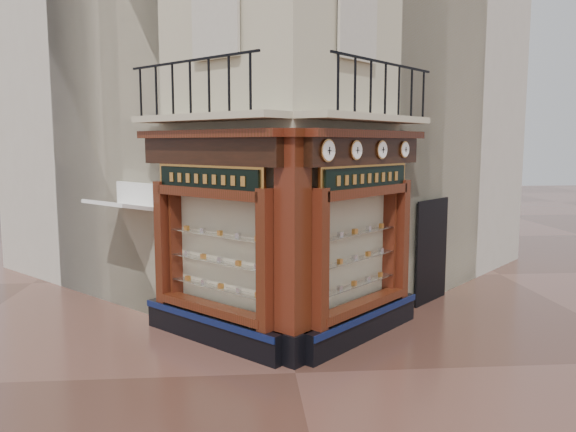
{
  "coord_description": "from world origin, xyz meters",
  "views": [
    {
      "loc": [
        -0.82,
        -8.75,
        3.72
      ],
      "look_at": [
        0.04,
        2.0,
        2.34
      ],
      "focal_mm": 35.0,
      "sensor_mm": 36.0,
      "label": 1
    }
  ],
  "objects": [
    {
      "name": "signboard_right",
      "position": [
        1.46,
        1.51,
        3.1
      ],
      "size": [
        2.06,
        2.06,
        0.55
      ],
      "rotation": [
        0.0,
        0.0,
        0.79
      ],
      "color": "gold",
      "rests_on": "ground"
    },
    {
      "name": "balcony",
      "position": [
        0.0,
        1.49,
        4.22
      ],
      "size": [
        5.94,
        2.97,
        1.03
      ],
      "color": "#BEB394",
      "rests_on": "ground"
    },
    {
      "name": "neighbour_right",
      "position": [
        2.47,
        8.63,
        5.5
      ],
      "size": [
        11.31,
        11.31,
        11.0
      ],
      "primitive_type": "cube",
      "rotation": [
        0.0,
        0.0,
        0.79
      ],
      "color": "beige",
      "rests_on": "ground"
    },
    {
      "name": "neighbour_left",
      "position": [
        -2.47,
        8.63,
        5.5
      ],
      "size": [
        11.31,
        11.31,
        11.0
      ],
      "primitive_type": "cube",
      "rotation": [
        0.0,
        0.0,
        0.79
      ],
      "color": "beige",
      "rests_on": "ground"
    },
    {
      "name": "clock_c",
      "position": [
        1.78,
        1.67,
        3.62
      ],
      "size": [
        0.28,
        0.28,
        0.35
      ],
      "rotation": [
        0.0,
        0.0,
        0.79
      ],
      "color": "#C08240",
      "rests_on": "ground"
    },
    {
      "name": "clock_d",
      "position": [
        2.39,
        2.29,
        3.62
      ],
      "size": [
        0.27,
        0.27,
        0.33
      ],
      "rotation": [
        0.0,
        0.0,
        0.79
      ],
      "color": "#C08240",
      "rests_on": "ground"
    },
    {
      "name": "shopfront_left",
      "position": [
        -1.41,
        1.57,
        1.98
      ],
      "size": [
        2.86,
        2.86,
        3.98
      ],
      "rotation": [
        0.0,
        0.0,
        2.36
      ],
      "color": "black",
      "rests_on": "ground"
    },
    {
      "name": "shopfront_right",
      "position": [
        1.41,
        1.57,
        1.98
      ],
      "size": [
        2.86,
        2.86,
        3.98
      ],
      "rotation": [
        0.0,
        0.0,
        0.79
      ],
      "color": "black",
      "rests_on": "ground"
    },
    {
      "name": "clock_a",
      "position": [
        0.57,
        0.47,
        3.62
      ],
      "size": [
        0.31,
        0.31,
        0.38
      ],
      "rotation": [
        0.0,
        0.0,
        0.79
      ],
      "color": "#C08240",
      "rests_on": "ground"
    },
    {
      "name": "signboard_left",
      "position": [
        -1.46,
        1.51,
        3.1
      ],
      "size": [
        2.02,
        2.02,
        0.54
      ],
      "rotation": [
        0.0,
        0.0,
        2.36
      ],
      "color": "gold",
      "rests_on": "ground"
    },
    {
      "name": "ground",
      "position": [
        0.0,
        0.0,
        0.0
      ],
      "size": [
        80.0,
        80.0,
        0.0
      ],
      "primitive_type": "plane",
      "color": "#4E2E24",
      "rests_on": "ground"
    },
    {
      "name": "clock_b",
      "position": [
        1.17,
        1.06,
        3.62
      ],
      "size": [
        0.28,
        0.28,
        0.35
      ],
      "rotation": [
        0.0,
        0.0,
        0.79
      ],
      "color": "#C08240",
      "rests_on": "ground"
    },
    {
      "name": "corner_pilaster",
      "position": [
        0.0,
        0.5,
        1.95
      ],
      "size": [
        0.85,
        0.85,
        3.98
      ],
      "rotation": [
        0.0,
        0.0,
        0.79
      ],
      "color": "black",
      "rests_on": "ground"
    },
    {
      "name": "awning",
      "position": [
        -3.4,
        3.19,
        0.0
      ],
      "size": [
        1.72,
        1.72,
        0.24
      ],
      "primitive_type": null,
      "rotation": [
        0.18,
        0.0,
        2.36
      ],
      "color": "white",
      "rests_on": "ground"
    },
    {
      "name": "main_building",
      "position": [
        0.0,
        6.16,
        6.0
      ],
      "size": [
        11.31,
        11.31,
        12.0
      ],
      "primitive_type": "cube",
      "rotation": [
        0.0,
        0.0,
        0.79
      ],
      "color": "#BEB394",
      "rests_on": "ground"
    }
  ]
}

